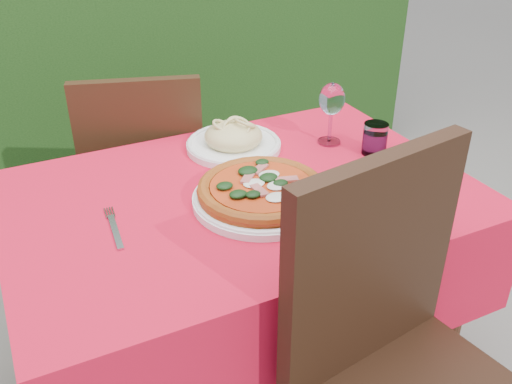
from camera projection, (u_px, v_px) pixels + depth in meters
name	position (u px, v px, depth m)	size (l,w,h in m)	color
ground	(244.00, 382.00, 1.94)	(60.00, 60.00, 0.00)	#66625D
hedge	(102.00, 12.00, 2.68)	(3.20, 0.55, 1.78)	black
dining_table	(242.00, 237.00, 1.64)	(1.26, 0.86, 0.75)	#462516
chair_near	(402.00, 360.00, 1.24)	(0.54, 0.54, 1.04)	black
chair_far	(146.00, 175.00, 2.09)	(0.53, 0.53, 0.93)	black
pizza_plate	(262.00, 192.00, 1.50)	(0.44, 0.44, 0.07)	white
pasta_plate	(234.00, 140.00, 1.78)	(0.30, 0.30, 0.08)	white
water_glass	(375.00, 140.00, 1.74)	(0.07, 0.07, 0.10)	silver
wine_glass	(332.00, 102.00, 1.76)	(0.08, 0.08, 0.20)	white
fork	(116.00, 232.00, 1.39)	(0.03, 0.21, 0.01)	#B1B1B8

